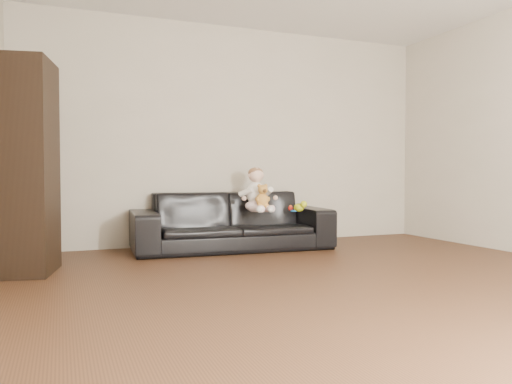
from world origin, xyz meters
name	(u,v)px	position (x,y,z in m)	size (l,w,h in m)	color
floor	(363,292)	(0.00, 0.00, 0.00)	(5.50, 5.50, 0.00)	#462A18
wall_back	(236,136)	(0.00, 2.75, 1.30)	(5.00, 5.00, 0.00)	#BEB49F
sofa	(232,221)	(-0.22, 2.25, 0.32)	(2.16, 0.85, 0.63)	black
cabinet	(25,167)	(-2.26, 1.60, 0.89)	(0.45, 0.61, 1.78)	black
shelf_item	(26,119)	(-2.24, 1.60, 1.29)	(0.18, 0.25, 0.28)	silver
baby	(256,192)	(0.03, 2.13, 0.63)	(0.38, 0.45, 0.49)	#FCD5D7
teddy_bear	(262,196)	(0.04, 1.98, 0.59)	(0.16, 0.16, 0.25)	#C58938
toy_green	(299,207)	(0.48, 2.00, 0.46)	(0.11, 0.14, 0.09)	#B7C617
toy_rattle	(291,208)	(0.45, 2.14, 0.44)	(0.06, 0.06, 0.06)	red
toy_blue_disc	(295,211)	(0.47, 2.06, 0.42)	(0.11, 0.11, 0.01)	#1B7DD8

